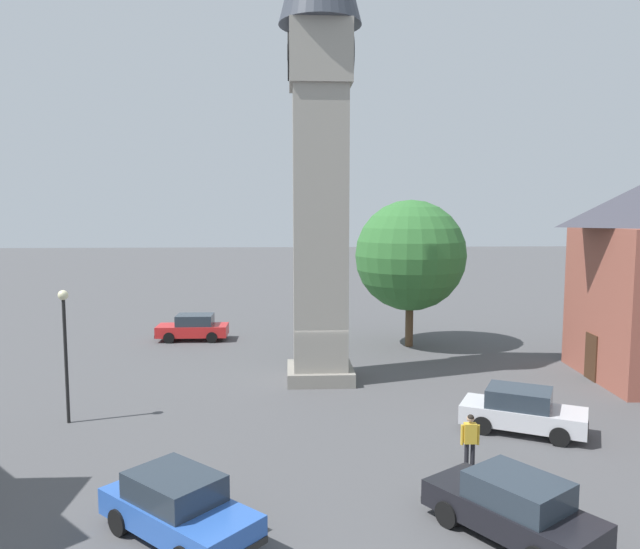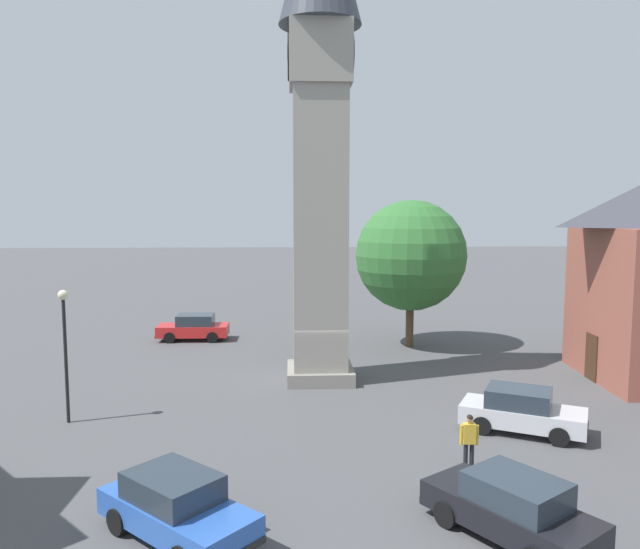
{
  "view_description": "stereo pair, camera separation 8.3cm",
  "coord_description": "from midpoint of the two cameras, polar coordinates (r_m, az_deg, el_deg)",
  "views": [
    {
      "loc": [
        -26.57,
        1.41,
        7.62
      ],
      "look_at": [
        0.0,
        0.0,
        4.8
      ],
      "focal_mm": 33.78,
      "sensor_mm": 36.0,
      "label": 1
    },
    {
      "loc": [
        -26.58,
        1.32,
        7.62
      ],
      "look_at": [
        0.0,
        0.0,
        4.8
      ],
      "focal_mm": 33.78,
      "sensor_mm": 36.0,
      "label": 2
    }
  ],
  "objects": [
    {
      "name": "car_white_side",
      "position": [
        15.64,
        17.67,
        -20.26
      ],
      "size": [
        4.36,
        3.73,
        1.53
      ],
      "color": "black",
      "rests_on": "ground"
    },
    {
      "name": "car_blue_kerb",
      "position": [
        15.38,
        -13.48,
        -20.61
      ],
      "size": [
        4.03,
        4.18,
        1.53
      ],
      "color": "#2D5BB7",
      "rests_on": "ground"
    },
    {
      "name": "pedestrian",
      "position": [
        18.82,
        13.9,
        -14.7
      ],
      "size": [
        0.24,
        0.56,
        1.69
      ],
      "color": "black",
      "rests_on": "ground"
    },
    {
      "name": "tree",
      "position": [
        33.88,
        8.48,
        1.79
      ],
      "size": [
        6.17,
        6.17,
        8.24
      ],
      "color": "brown",
      "rests_on": "ground"
    },
    {
      "name": "lamp_post",
      "position": [
        23.35,
        -23.12,
        -5.22
      ],
      "size": [
        0.36,
        0.36,
        4.84
      ],
      "color": "black",
      "rests_on": "ground"
    },
    {
      "name": "ground_plane",
      "position": [
        27.68,
        -0.09,
        -9.93
      ],
      "size": [
        200.0,
        200.0,
        0.0
      ],
      "primitive_type": "plane",
      "color": "#4C4C4F"
    },
    {
      "name": "car_silver_kerb",
      "position": [
        36.45,
        -11.99,
        -4.93
      ],
      "size": [
        1.85,
        4.14,
        1.53
      ],
      "color": "red",
      "rests_on": "ground"
    },
    {
      "name": "clock_tower",
      "position": [
        27.19,
        -0.09,
        17.89
      ],
      "size": [
        3.57,
        3.57,
        22.51
      ],
      "color": "gray",
      "rests_on": "ground"
    },
    {
      "name": "car_red_corner",
      "position": [
        22.37,
        18.5,
        -12.13
      ],
      "size": [
        3.41,
        4.44,
        1.53
      ],
      "color": "silver",
      "rests_on": "ground"
    }
  ]
}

